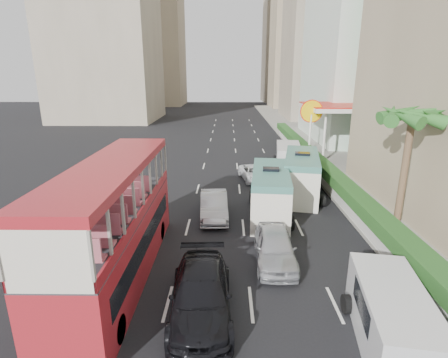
{
  "coord_description": "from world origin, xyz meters",
  "views": [
    {
      "loc": [
        -1.31,
        -13.44,
        8.44
      ],
      "look_at": [
        -1.5,
        4.0,
        3.2
      ],
      "focal_mm": 28.0,
      "sensor_mm": 36.0,
      "label": 1
    }
  ],
  "objects_px": {
    "van_asset": "(254,180)",
    "car_black": "(201,313)",
    "palm_tree": "(403,176)",
    "minibus_far": "(301,175)",
    "car_silver_lane_a": "(214,217)",
    "panel_van_far": "(288,156)",
    "minibus_near": "(270,193)",
    "car_silver_lane_b": "(274,262)",
    "shell_station": "(336,131)",
    "double_decker_bus": "(116,221)",
    "panel_van_near": "(392,318)"
  },
  "relations": [
    {
      "from": "double_decker_bus",
      "to": "shell_station",
      "type": "distance_m",
      "value": 28.02
    },
    {
      "from": "car_silver_lane_b",
      "to": "car_black",
      "type": "distance_m",
      "value": 4.86
    },
    {
      "from": "car_silver_lane_b",
      "to": "car_black",
      "type": "bearing_deg",
      "value": -129.16
    },
    {
      "from": "car_silver_lane_b",
      "to": "shell_station",
      "type": "bearing_deg",
      "value": 68.8
    },
    {
      "from": "car_silver_lane_b",
      "to": "shell_station",
      "type": "xyz_separation_m",
      "value": [
        9.1,
        21.83,
        2.75
      ]
    },
    {
      "from": "car_silver_lane_a",
      "to": "car_silver_lane_b",
      "type": "height_order",
      "value": "car_silver_lane_b"
    },
    {
      "from": "van_asset",
      "to": "car_silver_lane_b",
      "type": "bearing_deg",
      "value": -101.01
    },
    {
      "from": "van_asset",
      "to": "palm_tree",
      "type": "bearing_deg",
      "value": -67.29
    },
    {
      "from": "double_decker_bus",
      "to": "palm_tree",
      "type": "bearing_deg",
      "value": 16.16
    },
    {
      "from": "double_decker_bus",
      "to": "minibus_near",
      "type": "relative_size",
      "value": 1.7
    },
    {
      "from": "minibus_far",
      "to": "palm_tree",
      "type": "relative_size",
      "value": 1.06
    },
    {
      "from": "double_decker_bus",
      "to": "car_black",
      "type": "distance_m",
      "value": 5.17
    },
    {
      "from": "car_silver_lane_a",
      "to": "panel_van_far",
      "type": "distance_m",
      "value": 13.76
    },
    {
      "from": "panel_van_near",
      "to": "panel_van_far",
      "type": "xyz_separation_m",
      "value": [
        0.42,
        22.6,
        0.1
      ]
    },
    {
      "from": "shell_station",
      "to": "palm_tree",
      "type": "bearing_deg",
      "value": -96.6
    },
    {
      "from": "car_silver_lane_a",
      "to": "van_asset",
      "type": "xyz_separation_m",
      "value": [
        3.07,
        7.82,
        0.0
      ]
    },
    {
      "from": "minibus_near",
      "to": "car_silver_lane_a",
      "type": "bearing_deg",
      "value": -167.99
    },
    {
      "from": "car_black",
      "to": "minibus_far",
      "type": "bearing_deg",
      "value": 62.04
    },
    {
      "from": "van_asset",
      "to": "minibus_far",
      "type": "height_order",
      "value": "minibus_far"
    },
    {
      "from": "car_silver_lane_b",
      "to": "panel_van_near",
      "type": "bearing_deg",
      "value": -58.04
    },
    {
      "from": "double_decker_bus",
      "to": "minibus_near",
      "type": "bearing_deg",
      "value": 43.35
    },
    {
      "from": "van_asset",
      "to": "double_decker_bus",
      "type": "bearing_deg",
      "value": -126.68
    },
    {
      "from": "car_silver_lane_a",
      "to": "panel_van_near",
      "type": "relative_size",
      "value": 0.95
    },
    {
      "from": "van_asset",
      "to": "minibus_near",
      "type": "xyz_separation_m",
      "value": [
        0.39,
        -7.44,
        1.44
      ]
    },
    {
      "from": "car_silver_lane_a",
      "to": "car_black",
      "type": "bearing_deg",
      "value": -93.92
    },
    {
      "from": "double_decker_bus",
      "to": "palm_tree",
      "type": "xyz_separation_m",
      "value": [
        13.8,
        4.0,
        0.85
      ]
    },
    {
      "from": "car_black",
      "to": "minibus_near",
      "type": "bearing_deg",
      "value": 66.59
    },
    {
      "from": "car_silver_lane_b",
      "to": "van_asset",
      "type": "bearing_deg",
      "value": 91.33
    },
    {
      "from": "van_asset",
      "to": "panel_van_far",
      "type": "height_order",
      "value": "panel_van_far"
    },
    {
      "from": "panel_van_near",
      "to": "palm_tree",
      "type": "bearing_deg",
      "value": 73.34
    },
    {
      "from": "panel_van_near",
      "to": "panel_van_far",
      "type": "distance_m",
      "value": 22.6
    },
    {
      "from": "car_silver_lane_a",
      "to": "minibus_far",
      "type": "distance_m",
      "value": 7.5
    },
    {
      "from": "car_silver_lane_b",
      "to": "panel_van_far",
      "type": "relative_size",
      "value": 0.84
    },
    {
      "from": "car_silver_lane_a",
      "to": "minibus_far",
      "type": "xyz_separation_m",
      "value": [
        6.1,
        4.1,
        1.5
      ]
    },
    {
      "from": "panel_van_far",
      "to": "palm_tree",
      "type": "relative_size",
      "value": 0.83
    },
    {
      "from": "car_silver_lane_b",
      "to": "minibus_far",
      "type": "distance_m",
      "value": 10.05
    },
    {
      "from": "car_silver_lane_a",
      "to": "palm_tree",
      "type": "xyz_separation_m",
      "value": [
        9.95,
        -2.52,
        3.38
      ]
    },
    {
      "from": "car_black",
      "to": "palm_tree",
      "type": "bearing_deg",
      "value": 30.31
    },
    {
      "from": "palm_tree",
      "to": "shell_station",
      "type": "relative_size",
      "value": 0.8
    },
    {
      "from": "double_decker_bus",
      "to": "car_silver_lane_b",
      "type": "bearing_deg",
      "value": 9.6
    },
    {
      "from": "van_asset",
      "to": "car_black",
      "type": "bearing_deg",
      "value": -111.61
    },
    {
      "from": "car_black",
      "to": "van_asset",
      "type": "height_order",
      "value": "car_black"
    },
    {
      "from": "minibus_far",
      "to": "shell_station",
      "type": "distance_m",
      "value": 13.83
    },
    {
      "from": "panel_van_near",
      "to": "shell_station",
      "type": "relative_size",
      "value": 0.61
    },
    {
      "from": "car_silver_lane_b",
      "to": "panel_van_near",
      "type": "xyz_separation_m",
      "value": [
        3.05,
        -5.16,
        0.97
      ]
    },
    {
      "from": "double_decker_bus",
      "to": "shell_station",
      "type": "height_order",
      "value": "shell_station"
    },
    {
      "from": "double_decker_bus",
      "to": "shell_station",
      "type": "relative_size",
      "value": 1.38
    },
    {
      "from": "palm_tree",
      "to": "car_black",
      "type": "bearing_deg",
      "value": -147.04
    },
    {
      "from": "panel_van_far",
      "to": "shell_station",
      "type": "bearing_deg",
      "value": 45.23
    },
    {
      "from": "palm_tree",
      "to": "double_decker_bus",
      "type": "bearing_deg",
      "value": -163.84
    }
  ]
}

